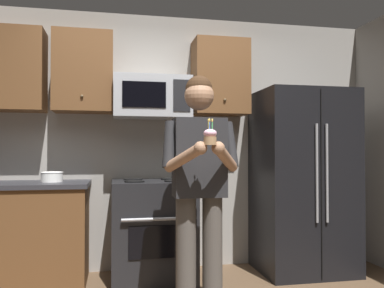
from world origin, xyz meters
TOP-DOWN VIEW (x-y plane):
  - wall_back at (0.00, 1.75)m, footprint 4.40×0.10m
  - oven_range at (-0.15, 1.36)m, footprint 0.76×0.70m
  - microwave at (-0.15, 1.48)m, footprint 0.74×0.41m
  - refrigerator at (1.35, 1.32)m, footprint 0.90×0.75m
  - cabinet_row_upper at (-0.72, 1.53)m, footprint 2.78×0.36m
  - counter_left at (-1.45, 1.38)m, footprint 1.44×0.66m
  - bowl_large_white at (-1.06, 1.40)m, footprint 0.20×0.20m
  - person at (0.11, 0.49)m, footprint 0.60×0.48m
  - cupcake at (0.11, 0.16)m, footprint 0.09×0.09m

SIDE VIEW (x-z plane):
  - oven_range at x=-0.15m, z-range 0.00..0.93m
  - counter_left at x=-1.45m, z-range 0.00..0.92m
  - refrigerator at x=1.35m, z-range 0.00..1.80m
  - bowl_large_white at x=-1.06m, z-range 0.92..1.01m
  - person at x=0.11m, z-range 0.11..1.88m
  - cupcake at x=0.11m, z-range 1.21..1.38m
  - wall_back at x=0.00m, z-range 0.00..2.60m
  - microwave at x=-0.15m, z-range 1.52..1.92m
  - cabinet_row_upper at x=-0.72m, z-range 1.57..2.33m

